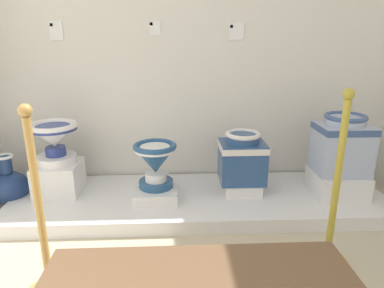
{
  "coord_description": "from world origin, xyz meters",
  "views": [
    {
      "loc": [
        1.56,
        -0.06,
        1.33
      ],
      "look_at": [
        1.68,
        2.51,
        0.54
      ],
      "focal_mm": 32.53,
      "sensor_mm": 36.0,
      "label": 1
    }
  ],
  "objects_px": {
    "plinth_block_slender_white": "(241,185)",
    "info_placard_second": "(155,28)",
    "plinth_block_leftmost": "(59,178)",
    "antique_toilet_slender_white": "(242,156)",
    "plinth_block_rightmost": "(156,191)",
    "info_placard_first": "(56,31)",
    "info_placard_third": "(236,31)",
    "decorative_vase_corner": "(9,187)",
    "antique_toilet_leftmost": "(54,138)",
    "stanchion_post_near_right": "(333,215)",
    "antique_toilet_tall_cobalt": "(342,143)",
    "antique_toilet_rightmost": "(155,160)",
    "stanchion_post_near_left": "(45,247)",
    "plinth_block_tall_cobalt": "(337,183)"
  },
  "relations": [
    {
      "from": "plinth_block_slender_white",
      "to": "info_placard_second",
      "type": "distance_m",
      "value": 1.48
    },
    {
      "from": "plinth_block_leftmost",
      "to": "antique_toilet_slender_white",
      "type": "distance_m",
      "value": 1.5
    },
    {
      "from": "plinth_block_rightmost",
      "to": "plinth_block_slender_white",
      "type": "distance_m",
      "value": 0.7
    },
    {
      "from": "antique_toilet_slender_white",
      "to": "info_placard_first",
      "type": "relative_size",
      "value": 2.72
    },
    {
      "from": "info_placard_third",
      "to": "decorative_vase_corner",
      "type": "height_order",
      "value": "info_placard_third"
    },
    {
      "from": "info_placard_second",
      "to": "antique_toilet_leftmost",
      "type": "bearing_deg",
      "value": -155.47
    },
    {
      "from": "stanchion_post_near_right",
      "to": "info_placard_second",
      "type": "bearing_deg",
      "value": 130.62
    },
    {
      "from": "antique_toilet_leftmost",
      "to": "info_placard_second",
      "type": "bearing_deg",
      "value": 24.53
    },
    {
      "from": "plinth_block_rightmost",
      "to": "antique_toilet_tall_cobalt",
      "type": "bearing_deg",
      "value": -0.54
    },
    {
      "from": "antique_toilet_leftmost",
      "to": "antique_toilet_tall_cobalt",
      "type": "bearing_deg",
      "value": -3.31
    },
    {
      "from": "antique_toilet_leftmost",
      "to": "antique_toilet_rightmost",
      "type": "xyz_separation_m",
      "value": [
        0.79,
        -0.12,
        -0.16
      ]
    },
    {
      "from": "info_placard_first",
      "to": "decorative_vase_corner",
      "type": "distance_m",
      "value": 1.33
    },
    {
      "from": "antique_toilet_leftmost",
      "to": "stanchion_post_near_left",
      "type": "height_order",
      "value": "stanchion_post_near_left"
    },
    {
      "from": "info_placard_first",
      "to": "info_placard_second",
      "type": "distance_m",
      "value": 0.81
    },
    {
      "from": "plinth_block_slender_white",
      "to": "antique_toilet_tall_cobalt",
      "type": "distance_m",
      "value": 0.87
    },
    {
      "from": "plinth_block_leftmost",
      "to": "plinth_block_tall_cobalt",
      "type": "relative_size",
      "value": 0.9
    },
    {
      "from": "plinth_block_slender_white",
      "to": "decorative_vase_corner",
      "type": "xyz_separation_m",
      "value": [
        -1.89,
        0.01,
        0.02
      ]
    },
    {
      "from": "antique_toilet_tall_cobalt",
      "to": "plinth_block_tall_cobalt",
      "type": "bearing_deg",
      "value": -135.0
    },
    {
      "from": "antique_toilet_rightmost",
      "to": "info_placard_second",
      "type": "bearing_deg",
      "value": 89.84
    },
    {
      "from": "antique_toilet_slender_white",
      "to": "decorative_vase_corner",
      "type": "distance_m",
      "value": 1.91
    },
    {
      "from": "info_placard_third",
      "to": "stanchion_post_near_right",
      "type": "relative_size",
      "value": 0.12
    },
    {
      "from": "plinth_block_leftmost",
      "to": "antique_toilet_tall_cobalt",
      "type": "bearing_deg",
      "value": -3.31
    },
    {
      "from": "antique_toilet_tall_cobalt",
      "to": "stanchion_post_near_left",
      "type": "relative_size",
      "value": 0.45
    },
    {
      "from": "plinth_block_slender_white",
      "to": "stanchion_post_near_left",
      "type": "bearing_deg",
      "value": -139.05
    },
    {
      "from": "info_placard_second",
      "to": "info_placard_third",
      "type": "height_order",
      "value": "info_placard_second"
    },
    {
      "from": "plinth_block_tall_cobalt",
      "to": "info_placard_second",
      "type": "relative_size",
      "value": 3.47
    },
    {
      "from": "plinth_block_rightmost",
      "to": "stanchion_post_near_right",
      "type": "height_order",
      "value": "stanchion_post_near_right"
    },
    {
      "from": "antique_toilet_slender_white",
      "to": "info_placard_second",
      "type": "relative_size",
      "value": 3.66
    },
    {
      "from": "plinth_block_rightmost",
      "to": "antique_toilet_slender_white",
      "type": "distance_m",
      "value": 0.75
    },
    {
      "from": "plinth_block_rightmost",
      "to": "antique_toilet_rightmost",
      "type": "distance_m",
      "value": 0.26
    },
    {
      "from": "plinth_block_slender_white",
      "to": "antique_toilet_slender_white",
      "type": "height_order",
      "value": "antique_toilet_slender_white"
    },
    {
      "from": "plinth_block_leftmost",
      "to": "stanchion_post_near_right",
      "type": "xyz_separation_m",
      "value": [
        1.87,
        -0.89,
        0.1
      ]
    },
    {
      "from": "plinth_block_slender_white",
      "to": "stanchion_post_near_right",
      "type": "xyz_separation_m",
      "value": [
        0.38,
        -0.86,
        0.18
      ]
    },
    {
      "from": "plinth_block_leftmost",
      "to": "antique_toilet_rightmost",
      "type": "distance_m",
      "value": 0.82
    },
    {
      "from": "antique_toilet_leftmost",
      "to": "info_placard_third",
      "type": "xyz_separation_m",
      "value": [
        1.47,
        0.36,
        0.8
      ]
    },
    {
      "from": "plinth_block_slender_white",
      "to": "decorative_vase_corner",
      "type": "bearing_deg",
      "value": 179.77
    },
    {
      "from": "info_placard_second",
      "to": "decorative_vase_corner",
      "type": "relative_size",
      "value": 0.26
    },
    {
      "from": "plinth_block_rightmost",
      "to": "plinth_block_tall_cobalt",
      "type": "xyz_separation_m",
      "value": [
        1.46,
        -0.01,
        0.05
      ]
    },
    {
      "from": "plinth_block_tall_cobalt",
      "to": "info_placard_first",
      "type": "bearing_deg",
      "value": 167.71
    },
    {
      "from": "info_placard_second",
      "to": "antique_toilet_rightmost",
      "type": "bearing_deg",
      "value": -90.16
    },
    {
      "from": "stanchion_post_near_right",
      "to": "decorative_vase_corner",
      "type": "bearing_deg",
      "value": 159.0
    },
    {
      "from": "info_placard_third",
      "to": "info_placard_second",
      "type": "bearing_deg",
      "value": -180.0
    },
    {
      "from": "info_placard_third",
      "to": "decorative_vase_corner",
      "type": "xyz_separation_m",
      "value": [
        -1.87,
        -0.38,
        -1.2
      ]
    },
    {
      "from": "plinth_block_tall_cobalt",
      "to": "info_placard_third",
      "type": "xyz_separation_m",
      "value": [
        -0.78,
        0.49,
        1.18
      ]
    },
    {
      "from": "plinth_block_leftmost",
      "to": "stanchion_post_near_right",
      "type": "bearing_deg",
      "value": -25.43
    },
    {
      "from": "antique_toilet_rightmost",
      "to": "info_placard_third",
      "type": "distance_m",
      "value": 1.27
    },
    {
      "from": "plinth_block_slender_white",
      "to": "info_placard_third",
      "type": "distance_m",
      "value": 1.29
    },
    {
      "from": "stanchion_post_near_right",
      "to": "antique_toilet_rightmost",
      "type": "bearing_deg",
      "value": 144.33
    },
    {
      "from": "info_placard_first",
      "to": "stanchion_post_near_left",
      "type": "xyz_separation_m",
      "value": [
        0.28,
        -1.45,
        -1.08
      ]
    },
    {
      "from": "antique_toilet_tall_cobalt",
      "to": "info_placard_first",
      "type": "distance_m",
      "value": 2.47
    }
  ]
}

